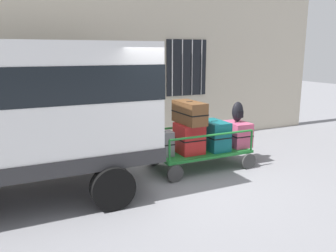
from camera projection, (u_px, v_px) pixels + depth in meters
The scene contains 10 objects.
ground_plane at pixel (178, 180), 6.65m from camera, with size 40.00×40.00×0.00m, color gray.
building_wall at pixel (127, 49), 8.67m from camera, with size 12.00×0.38×5.00m.
luggage_cart at pixel (201, 153), 7.30m from camera, with size 2.07×1.10×0.38m.
cart_railing at pixel (201, 133), 7.21m from camera, with size 1.97×0.97×0.46m.
suitcase_left_bottom at pixel (162, 144), 6.82m from camera, with size 0.47×0.28×0.50m.
suitcase_midleft_bottom at pixel (189, 138), 7.07m from camera, with size 0.50×0.57×0.62m.
suitcase_midleft_middle at pixel (189, 113), 6.95m from camera, with size 0.41×0.86×0.46m.
suitcase_center_bottom at pixel (214, 135), 7.33m from camera, with size 0.44×0.74×0.61m.
suitcase_midright_bottom at pixel (237, 134), 7.60m from camera, with size 0.46×0.65×0.54m.
backpack at pixel (238, 112), 7.55m from camera, with size 0.27×0.22×0.44m.
Camera 1 is at (-2.88, -5.58, 2.44)m, focal length 36.65 mm.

